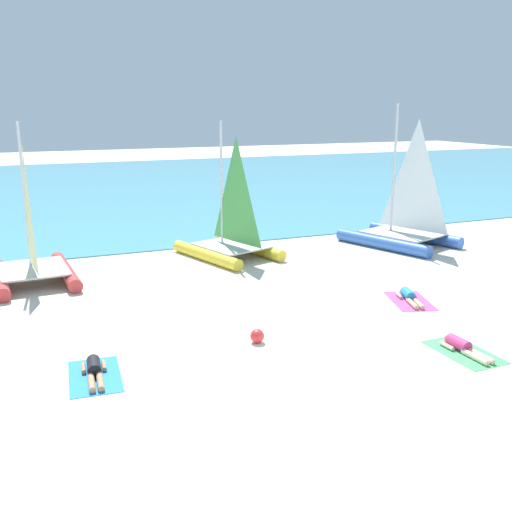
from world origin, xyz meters
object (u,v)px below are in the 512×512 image
at_px(sailboat_blue, 402,225).
at_px(towel_middle, 464,352).
at_px(sunbather_left, 94,370).
at_px(beach_ball, 257,336).
at_px(sailboat_red, 32,260).
at_px(towel_right, 410,301).
at_px(sailboat_yellow, 230,238).
at_px(sunbather_right, 409,296).
at_px(towel_left, 95,376).
at_px(sunbather_middle, 462,346).

bearing_deg(sailboat_blue, towel_middle, -138.07).
height_order(sunbather_left, beach_ball, beach_ball).
bearing_deg(sailboat_red, towel_right, -35.10).
distance_m(sailboat_red, sailboat_yellow, 7.29).
bearing_deg(sunbather_right, sailboat_red, 166.30).
distance_m(towel_left, towel_middle, 8.65).
relative_size(sailboat_blue, sunbather_right, 3.80).
height_order(sunbather_middle, towel_right, sunbather_middle).
bearing_deg(towel_left, sailboat_yellow, 53.76).
height_order(sailboat_blue, sunbather_left, sailboat_blue).
bearing_deg(sailboat_yellow, sailboat_red, 168.19).
xyz_separation_m(sailboat_red, towel_middle, (9.26, -10.16, -0.78)).
bearing_deg(towel_middle, towel_left, 165.91).
relative_size(sailboat_yellow, sunbather_left, 3.33).
distance_m(sunbather_middle, sunbather_right, 3.86).
bearing_deg(towel_right, sailboat_yellow, 113.99).
relative_size(towel_middle, towel_right, 1.00).
distance_m(sailboat_blue, beach_ball, 12.30).
bearing_deg(sailboat_yellow, towel_left, -143.19).
height_order(sunbather_middle, beach_ball, beach_ball).
relative_size(sunbather_middle, sunbather_right, 1.02).
distance_m(towel_right, beach_ball, 5.66).
bearing_deg(sunbather_left, sunbather_right, 14.00).
bearing_deg(towel_left, towel_middle, -14.09).
height_order(sailboat_red, beach_ball, sailboat_red).
bearing_deg(towel_middle, towel_right, 72.22).
height_order(towel_left, beach_ball, beach_ball).
relative_size(sailboat_red, towel_middle, 2.78).
xyz_separation_m(sailboat_yellow, towel_left, (-6.39, -8.71, -0.77)).
bearing_deg(towel_left, sunbather_left, 85.28).
xyz_separation_m(sailboat_red, sailboat_yellow, (7.26, 0.65, -0.01)).
distance_m(sailboat_red, sunbather_right, 12.29).
xyz_separation_m(sunbather_middle, towel_right, (1.18, 3.61, -0.13)).
relative_size(sailboat_red, beach_ball, 14.73).
bearing_deg(sunbather_right, towel_left, -152.46).
bearing_deg(sailboat_blue, sunbather_middle, -138.24).
bearing_deg(sunbather_left, beach_ball, 9.19).
bearing_deg(towel_middle, beach_ball, 150.30).
bearing_deg(sailboat_blue, sailboat_red, 159.62).
xyz_separation_m(sunbather_left, towel_right, (9.56, 1.50, -0.13)).
bearing_deg(sunbather_right, sailboat_yellow, 132.20).
xyz_separation_m(sailboat_yellow, towel_middle, (2.00, -10.82, -0.77)).
bearing_deg(sailboat_red, beach_ball, -60.67).
height_order(sailboat_blue, sailboat_yellow, sailboat_blue).
bearing_deg(sailboat_yellow, towel_right, -82.96).
bearing_deg(sunbather_middle, towel_right, 70.86).
distance_m(towel_right, sunbather_right, 0.14).
relative_size(sunbather_right, beach_ball, 4.30).
bearing_deg(sunbather_right, beach_ball, -149.44).
relative_size(sailboat_red, towel_right, 2.78).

